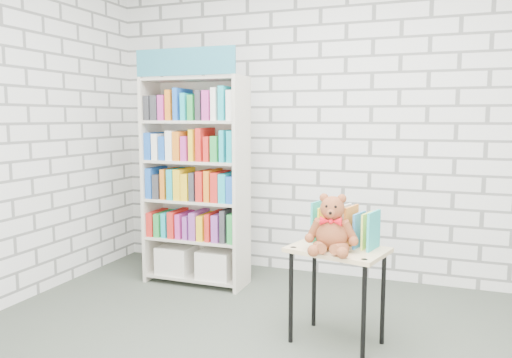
% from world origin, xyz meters
% --- Properties ---
extents(room_shell, '(4.52, 4.02, 2.81)m').
position_xyz_m(room_shell, '(0.00, 0.00, 1.78)').
color(room_shell, silver).
rests_on(room_shell, ground).
extents(bookshelf, '(0.89, 0.35, 2.01)m').
position_xyz_m(bookshelf, '(-1.16, 1.36, 0.92)').
color(bookshelf, beige).
rests_on(bookshelf, ground).
extents(display_table, '(0.67, 0.54, 0.63)m').
position_xyz_m(display_table, '(0.23, 0.59, 0.54)').
color(display_table, tan).
rests_on(display_table, ground).
extents(table_books, '(0.44, 0.28, 0.24)m').
position_xyz_m(table_books, '(0.26, 0.68, 0.75)').
color(table_books, teal).
rests_on(table_books, display_table).
extents(teddy_bear, '(0.33, 0.31, 0.36)m').
position_xyz_m(teddy_bear, '(0.21, 0.50, 0.77)').
color(teddy_bear, brown).
rests_on(teddy_bear, display_table).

